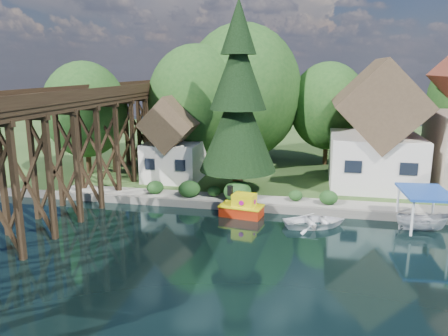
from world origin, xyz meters
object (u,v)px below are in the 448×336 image
at_px(trestle_bridge, 69,142).
at_px(house_left, 376,134).
at_px(shed, 174,144).
at_px(tugboat, 242,207).
at_px(conifer, 238,103).
at_px(boat_white_a, 315,220).
at_px(boat_canopy, 423,214).

height_order(trestle_bridge, house_left, house_left).
height_order(trestle_bridge, shed, trestle_bridge).
distance_m(trestle_bridge, tugboat, 13.66).
height_order(trestle_bridge, conifer, conifer).
distance_m(house_left, shed, 18.11).
distance_m(boat_white_a, boat_canopy, 7.11).
bearing_deg(shed, house_left, 4.77).
height_order(house_left, boat_white_a, house_left).
distance_m(trestle_bridge, house_left, 25.42).
xyz_separation_m(shed, conifer, (6.59, -3.16, 4.16)).
height_order(tugboat, boat_white_a, tugboat).
height_order(shed, boat_white_a, shed).
xyz_separation_m(trestle_bridge, boat_white_a, (18.05, 0.47, -4.90)).
xyz_separation_m(shed, boat_white_a, (13.05, -8.86, -3.38)).
xyz_separation_m(trestle_bridge, boat_canopy, (25.09, 1.17, -4.17)).
distance_m(house_left, boat_canopy, 10.65).
relative_size(house_left, shed, 1.40).
bearing_deg(conifer, boat_canopy, -20.32).
relative_size(conifer, boat_white_a, 3.59).
distance_m(shed, boat_canopy, 21.85).
distance_m(conifer, boat_canopy, 15.92).
relative_size(conifer, tugboat, 4.62).
distance_m(trestle_bridge, boat_canopy, 25.46).
xyz_separation_m(house_left, boat_canopy, (2.09, -9.66, -3.96)).
relative_size(tugboat, boat_white_a, 0.78).
bearing_deg(house_left, shed, -175.23).
height_order(trestle_bridge, boat_canopy, trestle_bridge).
height_order(conifer, boat_white_a, conifer).
relative_size(trestle_bridge, boat_canopy, 9.93).
distance_m(shed, conifer, 8.41).
distance_m(conifer, boat_white_a, 11.45).
relative_size(trestle_bridge, house_left, 4.01).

